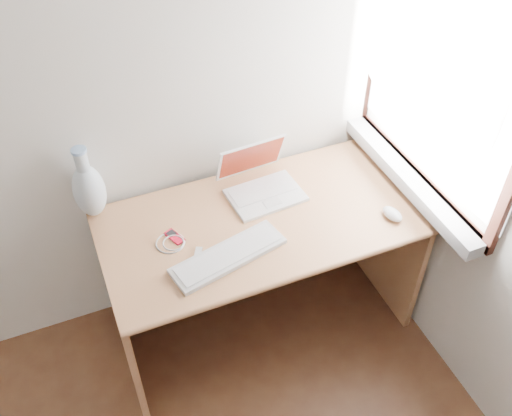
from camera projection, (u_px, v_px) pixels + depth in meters
name	position (u px, v px, depth m)	size (l,w,h in m)	color
window	(436.00, 78.00, 2.16)	(0.11, 0.99, 1.10)	white
desk	(254.00, 239.00, 2.60)	(1.36, 0.68, 0.72)	#AF7F55
laptop	(262.00, 182.00, 2.50)	(0.33, 0.28, 0.22)	white
external_keyboard	(228.00, 255.00, 2.24)	(0.49, 0.24, 0.02)	silver
mouse	(392.00, 214.00, 2.40)	(0.06, 0.10, 0.04)	white
ipod	(175.00, 237.00, 2.32)	(0.07, 0.10, 0.01)	red
cable_coil	(170.00, 243.00, 2.30)	(0.12, 0.12, 0.01)	silver
remote	(198.00, 254.00, 2.26)	(0.03, 0.07, 0.01)	silver
vase	(89.00, 189.00, 2.33)	(0.13, 0.13, 0.34)	silver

